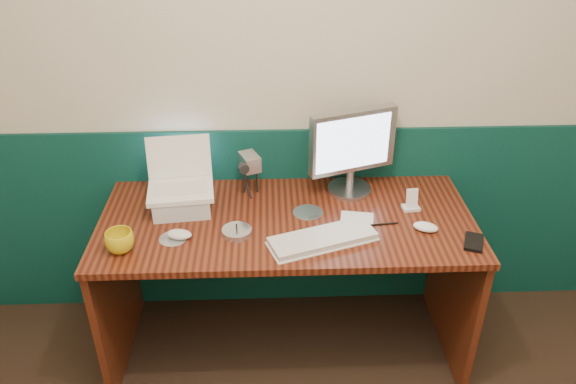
{
  "coord_description": "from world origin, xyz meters",
  "views": [
    {
      "loc": [
        -0.24,
        -0.62,
        2.07
      ],
      "look_at": [
        -0.17,
        1.23,
        0.97
      ],
      "focal_mm": 35.0,
      "sensor_mm": 36.0,
      "label": 1
    }
  ],
  "objects_px": {
    "desk": "(287,286)",
    "monitor": "(352,152)",
    "laptop": "(178,169)",
    "keyboard": "(323,239)",
    "camcorder": "(250,177)",
    "mug": "(120,242)"
  },
  "relations": [
    {
      "from": "laptop",
      "to": "camcorder",
      "type": "xyz_separation_m",
      "value": [
        0.3,
        0.12,
        -0.11
      ]
    },
    {
      "from": "monitor",
      "to": "mug",
      "type": "bearing_deg",
      "value": -175.1
    },
    {
      "from": "laptop",
      "to": "monitor",
      "type": "height_order",
      "value": "monitor"
    },
    {
      "from": "laptop",
      "to": "mug",
      "type": "xyz_separation_m",
      "value": [
        -0.2,
        -0.3,
        -0.15
      ]
    },
    {
      "from": "desk",
      "to": "monitor",
      "type": "relative_size",
      "value": 4.01
    },
    {
      "from": "keyboard",
      "to": "camcorder",
      "type": "bearing_deg",
      "value": 108.14
    },
    {
      "from": "mug",
      "to": "camcorder",
      "type": "distance_m",
      "value": 0.65
    },
    {
      "from": "laptop",
      "to": "monitor",
      "type": "relative_size",
      "value": 0.7
    },
    {
      "from": "desk",
      "to": "keyboard",
      "type": "distance_m",
      "value": 0.45
    },
    {
      "from": "camcorder",
      "to": "monitor",
      "type": "bearing_deg",
      "value": -20.65
    },
    {
      "from": "laptop",
      "to": "keyboard",
      "type": "height_order",
      "value": "laptop"
    },
    {
      "from": "laptop",
      "to": "mug",
      "type": "relative_size",
      "value": 2.47
    },
    {
      "from": "desk",
      "to": "camcorder",
      "type": "bearing_deg",
      "value": 127.04
    },
    {
      "from": "desk",
      "to": "monitor",
      "type": "bearing_deg",
      "value": 36.83
    },
    {
      "from": "laptop",
      "to": "keyboard",
      "type": "bearing_deg",
      "value": -30.58
    },
    {
      "from": "monitor",
      "to": "camcorder",
      "type": "relative_size",
      "value": 2.22
    },
    {
      "from": "laptop",
      "to": "keyboard",
      "type": "xyz_separation_m",
      "value": [
        0.59,
        -0.27,
        -0.19
      ]
    },
    {
      "from": "laptop",
      "to": "monitor",
      "type": "xyz_separation_m",
      "value": [
        0.75,
        0.13,
        0.0
      ]
    },
    {
      "from": "desk",
      "to": "mug",
      "type": "height_order",
      "value": "mug"
    },
    {
      "from": "desk",
      "to": "laptop",
      "type": "relative_size",
      "value": 5.76
    },
    {
      "from": "monitor",
      "to": "keyboard",
      "type": "relative_size",
      "value": 0.93
    },
    {
      "from": "desk",
      "to": "monitor",
      "type": "height_order",
      "value": "monitor"
    }
  ]
}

